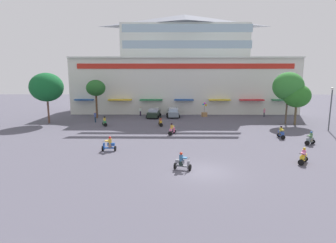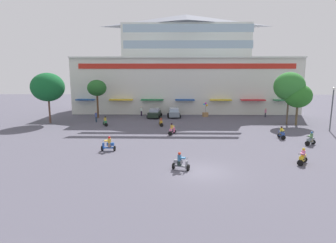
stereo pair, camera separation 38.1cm
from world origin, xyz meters
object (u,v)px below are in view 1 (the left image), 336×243
scooter_rider_3 (303,157)px  scooter_rider_5 (281,133)px  scooter_rider_1 (161,122)px  balloon_vendor_cart (204,112)px  scooter_rider_0 (172,130)px  scooter_rider_6 (182,163)px  scooter_rider_8 (310,139)px  plaza_tree_0 (96,88)px  plaza_tree_1 (297,96)px  plaza_tree_3 (288,86)px  pedestrian_2 (264,112)px  plaza_tree_2 (47,87)px  parked_car_1 (173,113)px  scooter_rider_7 (109,145)px  parked_car_0 (154,113)px  pedestrian_0 (95,116)px  pedestrian_1 (140,111)px  streetlamp_near (331,105)px  scooter_rider_4 (105,122)px

scooter_rider_3 → scooter_rider_5: 9.55m
scooter_rider_1 → balloon_vendor_cart: 11.60m
scooter_rider_0 → scooter_rider_6: 13.04m
scooter_rider_1 → scooter_rider_8: bearing=-32.1°
plaza_tree_0 → plaza_tree_1: (31.50, -6.15, -0.76)m
plaza_tree_3 → pedestrian_2: (-1.00, 6.87, -4.85)m
scooter_rider_5 → scooter_rider_6: size_ratio=1.01×
plaza_tree_2 → scooter_rider_3: 36.36m
parked_car_1 → scooter_rider_3: parked_car_1 is taller
plaza_tree_0 → scooter_rider_1: (11.29, -7.20, -4.53)m
balloon_vendor_cart → scooter_rider_0: bearing=-112.1°
scooter_rider_0 → scooter_rider_8: 15.95m
plaza_tree_2 → pedestrian_2: bearing=10.1°
plaza_tree_3 → scooter_rider_7: (-23.78, -14.83, -5.12)m
plaza_tree_0 → parked_car_0: plaza_tree_0 is taller
balloon_vendor_cart → scooter_rider_3: bearing=-77.9°
plaza_tree_0 → plaza_tree_1: size_ratio=1.07×
scooter_rider_7 → balloon_vendor_cart: balloon_vendor_cart is taller
scooter_rider_3 → scooter_rider_6: size_ratio=0.96×
plaza_tree_0 → plaza_tree_1: 32.11m
scooter_rider_6 → pedestrian_0: bearing=120.8°
pedestrian_1 → streetlamp_near: (26.91, -12.89, 2.53)m
scooter_rider_1 → scooter_rider_4: 8.26m
scooter_rider_0 → plaza_tree_3: bearing=22.6°
pedestrian_2 → scooter_rider_3: bearing=-101.1°
plaza_tree_3 → balloon_vendor_cart: size_ratio=3.07×
plaza_tree_2 → plaza_tree_3: size_ratio=0.99×
pedestrian_0 → pedestrian_2: size_ratio=1.08×
parked_car_0 → scooter_rider_1: parked_car_0 is taller
plaza_tree_1 → scooter_rider_4: size_ratio=4.17×
parked_car_1 → scooter_rider_5: 20.32m
plaza_tree_0 → parked_car_0: (9.81, 0.55, -4.36)m
scooter_rider_4 → streetlamp_near: 31.45m
scooter_rider_3 → streetlamp_near: size_ratio=0.24×
scooter_rider_7 → balloon_vendor_cart: bearing=60.9°
scooter_rider_5 → streetlamp_near: streetlamp_near is taller
scooter_rider_1 → scooter_rider_5: size_ratio=1.02×
scooter_rider_5 → pedestrian_2: (3.27, 16.07, 0.27)m
scooter_rider_0 → pedestrian_1: bearing=110.4°
parked_car_0 → pedestrian_1: size_ratio=2.59×
scooter_rider_1 → scooter_rider_7: 14.03m
scooter_rider_7 → scooter_rider_8: size_ratio=1.00×
plaza_tree_0 → scooter_rider_8: size_ratio=4.33×
plaza_tree_2 → parked_car_1: plaza_tree_2 is taller
plaza_tree_2 → scooter_rider_8: bearing=-20.3°
plaza_tree_0 → plaza_tree_3: 30.85m
plaza_tree_1 → scooter_rider_1: 20.59m
scooter_rider_0 → scooter_rider_4: 11.37m
plaza_tree_2 → parked_car_0: plaza_tree_2 is taller
pedestrian_0 → balloon_vendor_cart: size_ratio=0.66×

